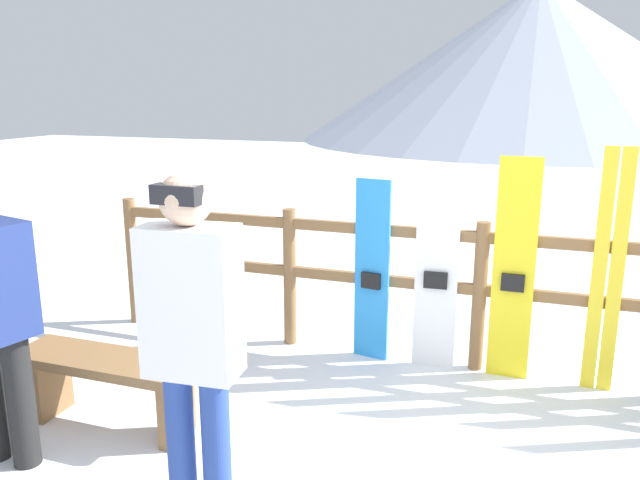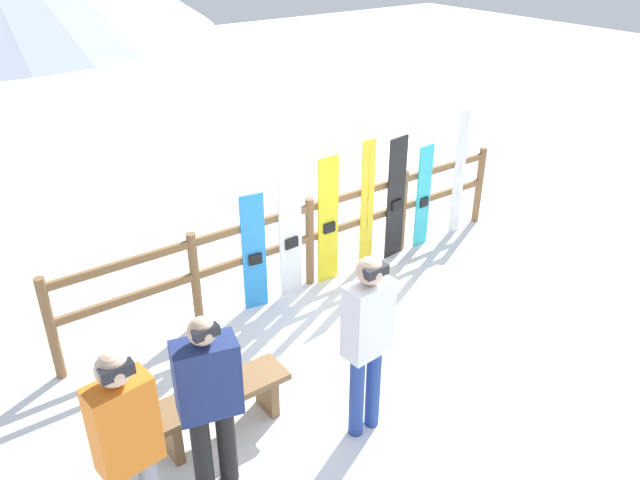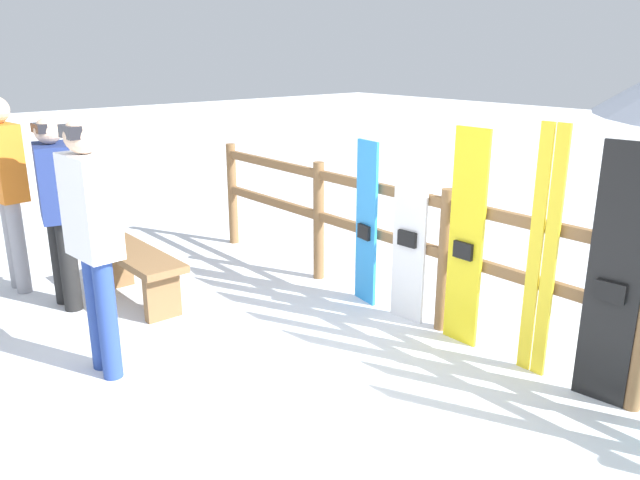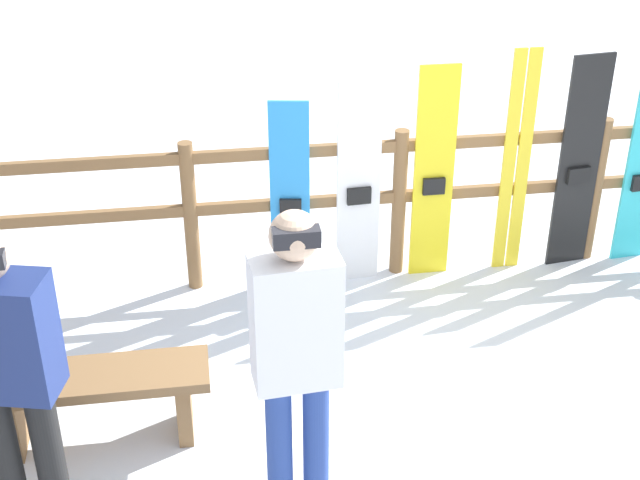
{
  "view_description": "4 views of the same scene",
  "coord_description": "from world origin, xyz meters",
  "px_view_note": "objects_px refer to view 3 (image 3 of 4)",
  "views": [
    {
      "loc": [
        0.31,
        -2.53,
        2.0
      ],
      "look_at": [
        -0.94,
        1.07,
        1.08
      ],
      "focal_mm": 35.0,
      "sensor_mm": 36.0,
      "label": 1
    },
    {
      "loc": [
        -3.67,
        -3.42,
        3.95
      ],
      "look_at": [
        -0.39,
        1.11,
        1.01
      ],
      "focal_mm": 35.0,
      "sensor_mm": 36.0,
      "label": 2
    },
    {
      "loc": [
        2.76,
        -1.71,
        2.07
      ],
      "look_at": [
        -0.24,
        0.83,
        0.86
      ],
      "focal_mm": 35.0,
      "sensor_mm": 36.0,
      "label": 3
    },
    {
      "loc": [
        -1.38,
        -3.64,
        3.36
      ],
      "look_at": [
        -0.7,
        0.93,
        0.81
      ],
      "focal_mm": 50.0,
      "sensor_mm": 36.0,
      "label": 4
    }
  ],
  "objects_px": {
    "ski_pair_yellow": "(543,254)",
    "snowboard_blue": "(366,224)",
    "snowboard_white": "(410,229)",
    "snowboard_black_stripe": "(614,279)",
    "bench": "(136,265)",
    "person_orange": "(6,180)",
    "person_navy": "(57,202)",
    "snowboard_yellow": "(466,240)",
    "person_white": "(92,229)"
  },
  "relations": [
    {
      "from": "person_orange",
      "to": "snowboard_blue",
      "type": "bearing_deg",
      "value": 44.78
    },
    {
      "from": "person_orange",
      "to": "snowboard_black_stripe",
      "type": "distance_m",
      "value": 4.77
    },
    {
      "from": "snowboard_blue",
      "to": "snowboard_white",
      "type": "relative_size",
      "value": 0.92
    },
    {
      "from": "person_navy",
      "to": "snowboard_yellow",
      "type": "relative_size",
      "value": 1.0
    },
    {
      "from": "person_white",
      "to": "snowboard_white",
      "type": "distance_m",
      "value": 2.3
    },
    {
      "from": "person_white",
      "to": "person_navy",
      "type": "height_order",
      "value": "person_white"
    },
    {
      "from": "snowboard_yellow",
      "to": "snowboard_black_stripe",
      "type": "height_order",
      "value": "snowboard_black_stripe"
    },
    {
      "from": "bench",
      "to": "person_white",
      "type": "xyz_separation_m",
      "value": [
        1.0,
        -0.68,
        0.67
      ]
    },
    {
      "from": "person_navy",
      "to": "snowboard_black_stripe",
      "type": "bearing_deg",
      "value": 28.83
    },
    {
      "from": "person_orange",
      "to": "snowboard_blue",
      "type": "relative_size",
      "value": 1.24
    },
    {
      "from": "person_white",
      "to": "person_orange",
      "type": "bearing_deg",
      "value": 179.93
    },
    {
      "from": "ski_pair_yellow",
      "to": "snowboard_black_stripe",
      "type": "relative_size",
      "value": 1.04
    },
    {
      "from": "bench",
      "to": "snowboard_white",
      "type": "bearing_deg",
      "value": 41.14
    },
    {
      "from": "person_orange",
      "to": "snowboard_black_stripe",
      "type": "xyz_separation_m",
      "value": [
        4.24,
        2.17,
        -0.21
      ]
    },
    {
      "from": "bench",
      "to": "snowboard_black_stripe",
      "type": "relative_size",
      "value": 0.76
    },
    {
      "from": "snowboard_blue",
      "to": "snowboard_yellow",
      "type": "bearing_deg",
      "value": 0.01
    },
    {
      "from": "snowboard_yellow",
      "to": "snowboard_black_stripe",
      "type": "bearing_deg",
      "value": 0.0
    },
    {
      "from": "person_white",
      "to": "person_orange",
      "type": "xyz_separation_m",
      "value": [
        -1.96,
        0.0,
        0.01
      ]
    },
    {
      "from": "person_white",
      "to": "snowboard_yellow",
      "type": "distance_m",
      "value": 2.5
    },
    {
      "from": "person_navy",
      "to": "ski_pair_yellow",
      "type": "xyz_separation_m",
      "value": [
        3.12,
        1.98,
        -0.07
      ]
    },
    {
      "from": "person_white",
      "to": "snowboard_white",
      "type": "relative_size",
      "value": 1.13
    },
    {
      "from": "person_navy",
      "to": "snowboard_black_stripe",
      "type": "height_order",
      "value": "snowboard_black_stripe"
    },
    {
      "from": "bench",
      "to": "person_navy",
      "type": "distance_m",
      "value": 0.81
    },
    {
      "from": "person_orange",
      "to": "ski_pair_yellow",
      "type": "height_order",
      "value": "person_orange"
    },
    {
      "from": "person_orange",
      "to": "snowboard_blue",
      "type": "height_order",
      "value": "person_orange"
    },
    {
      "from": "snowboard_black_stripe",
      "to": "snowboard_blue",
      "type": "bearing_deg",
      "value": -179.99
    },
    {
      "from": "ski_pair_yellow",
      "to": "snowboard_blue",
      "type": "bearing_deg",
      "value": -179.87
    },
    {
      "from": "person_white",
      "to": "person_navy",
      "type": "relative_size",
      "value": 1.08
    },
    {
      "from": "snowboard_blue",
      "to": "snowboard_white",
      "type": "xyz_separation_m",
      "value": [
        0.48,
        0.0,
        0.06
      ]
    },
    {
      "from": "bench",
      "to": "snowboard_blue",
      "type": "bearing_deg",
      "value": 50.48
    },
    {
      "from": "person_orange",
      "to": "snowboard_black_stripe",
      "type": "height_order",
      "value": "person_orange"
    },
    {
      "from": "snowboard_yellow",
      "to": "person_orange",
      "type": "bearing_deg",
      "value": -145.77
    },
    {
      "from": "bench",
      "to": "person_orange",
      "type": "relative_size",
      "value": 0.71
    },
    {
      "from": "bench",
      "to": "person_orange",
      "type": "distance_m",
      "value": 1.36
    },
    {
      "from": "bench",
      "to": "person_navy",
      "type": "relative_size",
      "value": 0.77
    },
    {
      "from": "snowboard_black_stripe",
      "to": "person_orange",
      "type": "bearing_deg",
      "value": -152.92
    },
    {
      "from": "person_white",
      "to": "snowboard_yellow",
      "type": "height_order",
      "value": "person_white"
    },
    {
      "from": "bench",
      "to": "snowboard_blue",
      "type": "relative_size",
      "value": 0.88
    },
    {
      "from": "snowboard_white",
      "to": "ski_pair_yellow",
      "type": "distance_m",
      "value": 1.12
    },
    {
      "from": "person_navy",
      "to": "snowboard_black_stripe",
      "type": "distance_m",
      "value": 4.09
    },
    {
      "from": "snowboard_white",
      "to": "ski_pair_yellow",
      "type": "bearing_deg",
      "value": 0.18
    },
    {
      "from": "bench",
      "to": "person_orange",
      "type": "height_order",
      "value": "person_orange"
    },
    {
      "from": "person_white",
      "to": "snowboard_blue",
      "type": "distance_m",
      "value": 2.21
    },
    {
      "from": "snowboard_white",
      "to": "snowboard_yellow",
      "type": "bearing_deg",
      "value": 0.01
    },
    {
      "from": "snowboard_white",
      "to": "snowboard_black_stripe",
      "type": "xyz_separation_m",
      "value": [
        1.58,
        0.0,
        0.05
      ]
    },
    {
      "from": "snowboard_blue",
      "to": "snowboard_yellow",
      "type": "distance_m",
      "value": 1.01
    },
    {
      "from": "person_navy",
      "to": "snowboard_white",
      "type": "bearing_deg",
      "value": 44.57
    },
    {
      "from": "person_navy",
      "to": "snowboard_blue",
      "type": "xyz_separation_m",
      "value": [
        1.53,
        1.97,
        -0.21
      ]
    },
    {
      "from": "person_white",
      "to": "ski_pair_yellow",
      "type": "height_order",
      "value": "person_white"
    },
    {
      "from": "person_white",
      "to": "snowboard_blue",
      "type": "height_order",
      "value": "person_white"
    }
  ]
}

